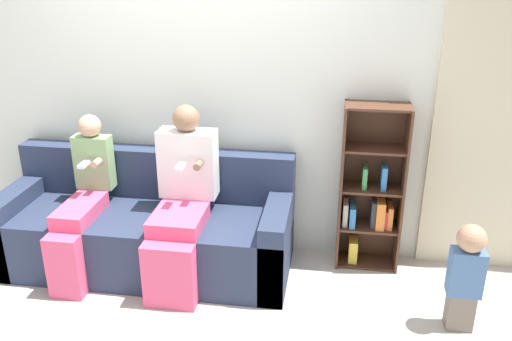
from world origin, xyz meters
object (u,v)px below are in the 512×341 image
child_seated (82,201)px  couch (147,230)px  bookshelf (371,194)px  adult_seated (182,196)px  toddler_standing (466,274)px

child_seated → couch: bearing=19.4°
couch → bookshelf: bookshelf is taller
couch → adult_seated: bearing=-19.6°
toddler_standing → bookshelf: bookshelf is taller
toddler_standing → bookshelf: (-0.57, 0.73, 0.18)m
bookshelf → toddler_standing: bearing=-52.3°
adult_seated → toddler_standing: adult_seated is taller
child_seated → toddler_standing: size_ratio=1.56×
adult_seated → toddler_standing: size_ratio=1.72×
child_seated → adult_seated: bearing=2.6°
bookshelf → couch: bearing=-169.8°
child_seated → bookshelf: size_ratio=0.91×
couch → child_seated: bearing=-160.6°
couch → toddler_standing: couch is taller
couch → bookshelf: 1.71m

